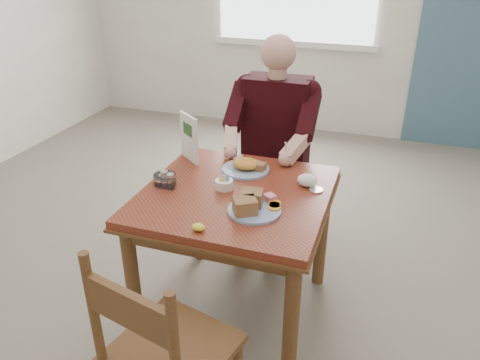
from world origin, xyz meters
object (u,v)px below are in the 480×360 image
(diner, at_px, (273,131))
(near_plate, at_px, (252,205))
(table, at_px, (236,211))
(chair_far, at_px, (275,174))
(far_plate, at_px, (247,166))
(chair_near, at_px, (164,355))

(diner, height_order, near_plate, diner)
(table, height_order, diner, diner)
(chair_far, bearing_deg, near_plate, -82.02)
(table, height_order, far_plate, far_plate)
(chair_near, height_order, near_plate, chair_near)
(near_plate, distance_m, far_plate, 0.43)
(table, relative_size, chair_far, 0.97)
(chair_near, distance_m, diner, 1.56)
(diner, height_order, far_plate, diner)
(diner, bearing_deg, far_plate, -92.67)
(chair_near, xyz_separation_m, near_plate, (0.13, 0.67, 0.30))
(table, distance_m, near_plate, 0.25)
(chair_near, height_order, diner, diner)
(chair_far, relative_size, far_plate, 3.24)
(diner, relative_size, near_plate, 4.28)
(chair_near, xyz_separation_m, far_plate, (-0.03, 1.07, 0.30))
(diner, distance_m, far_plate, 0.46)
(near_plate, bearing_deg, far_plate, 111.26)
(near_plate, relative_size, far_plate, 1.11)
(table, relative_size, diner, 0.66)
(chair_far, xyz_separation_m, far_plate, (-0.02, -0.55, 0.30))
(chair_near, relative_size, near_plate, 2.93)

